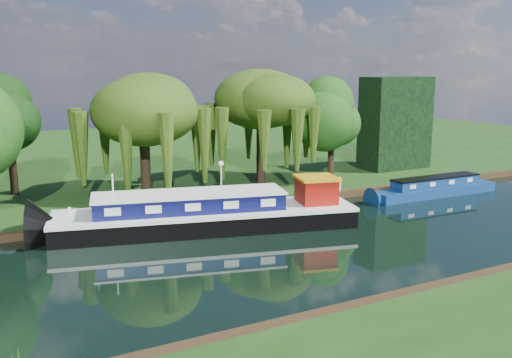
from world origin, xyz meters
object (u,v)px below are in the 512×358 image
dutch_barge (209,214)px  white_cruiser (438,190)px  red_dinghy (132,232)px  narrowboat (435,188)px

dutch_barge → white_cruiser: (19.92, 1.64, -0.91)m
dutch_barge → red_dinghy: 4.54m
red_dinghy → white_cruiser: size_ratio=1.74×
dutch_barge → narrowboat: 18.16m
red_dinghy → white_cruiser: bearing=-82.3°
narrowboat → red_dinghy: narrowboat is taller
narrowboat → white_cruiser: 2.31m
red_dinghy → white_cruiser: 24.06m
red_dinghy → white_cruiser: white_cruiser is taller
red_dinghy → dutch_barge: bearing=-103.7°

